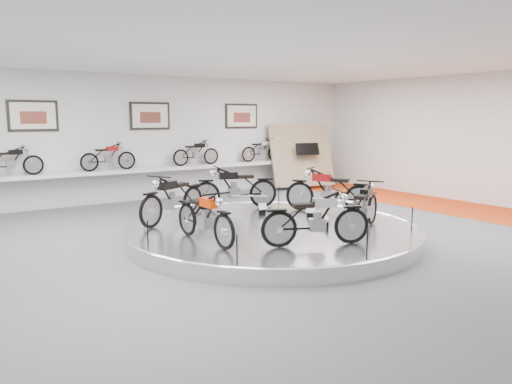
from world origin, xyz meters
TOP-DOWN VIEW (x-y plane):
  - floor at (0.00, 0.00)m, footprint 16.00×16.00m
  - ceiling at (0.00, 0.00)m, footprint 16.00×16.00m
  - wall_back at (0.00, 7.00)m, footprint 16.00×0.00m
  - wall_right at (8.00, 0.00)m, footprint 0.00×14.00m
  - orange_carpet_strip at (6.80, 0.00)m, footprint 2.40×12.60m
  - dado_band at (0.00, 6.98)m, footprint 15.68×0.04m
  - display_platform at (0.00, 0.30)m, footprint 6.40×6.40m
  - platform_rim at (0.00, 0.30)m, footprint 6.40×6.40m
  - shelf at (0.00, 6.70)m, footprint 11.00×0.55m
  - poster_left at (-3.50, 6.96)m, footprint 1.35×0.06m
  - poster_center at (0.00, 6.96)m, footprint 1.35×0.06m
  - poster_right at (3.50, 6.96)m, footprint 1.35×0.06m
  - display_panel at (5.60, 6.10)m, footprint 2.56×1.52m
  - shelf_bike_a at (-4.20, 6.70)m, footprint 1.22×0.43m
  - shelf_bike_b at (-1.50, 6.70)m, footprint 1.22×0.43m
  - shelf_bike_c at (1.50, 6.70)m, footprint 1.22×0.43m
  - shelf_bike_d at (4.20, 6.70)m, footprint 1.22×0.43m
  - bike_a at (2.06, 0.74)m, footprint 1.59×1.98m
  - bike_b at (0.41, 2.50)m, footprint 2.03×1.24m
  - bike_c at (-1.62, 1.91)m, footprint 1.98×1.44m
  - bike_d at (-1.92, -0.14)m, footprint 0.66×1.73m
  - bike_e at (-0.35, -1.53)m, footprint 1.87×1.25m
  - bike_f at (1.31, -1.15)m, footprint 1.81×1.36m

SIDE VIEW (x-z plane):
  - floor at x=0.00m, z-range 0.00..0.00m
  - orange_carpet_strip at x=6.80m, z-range 0.00..0.01m
  - display_platform at x=0.00m, z-range 0.00..0.30m
  - platform_rim at x=0.00m, z-range 0.22..0.32m
  - dado_band at x=0.00m, z-range 0.00..1.10m
  - bike_d at x=-1.92m, z-range 0.30..1.31m
  - bike_f at x=1.31m, z-range 0.30..1.32m
  - bike_e at x=-0.35m, z-range 0.30..1.34m
  - bike_c at x=-1.62m, z-range 0.30..1.41m
  - bike_a at x=2.06m, z-range 0.30..1.42m
  - bike_b at x=0.41m, z-range 0.30..1.43m
  - shelf at x=0.00m, z-range 0.95..1.05m
  - display_panel at x=5.60m, z-range 0.10..2.40m
  - shelf_bike_a at x=-4.20m, z-range 1.05..1.78m
  - shelf_bike_b at x=-1.50m, z-range 1.05..1.78m
  - shelf_bike_c at x=1.50m, z-range 1.05..1.78m
  - shelf_bike_d at x=4.20m, z-range 1.05..1.78m
  - wall_back at x=0.00m, z-range -6.00..10.00m
  - wall_right at x=8.00m, z-range -5.00..9.00m
  - poster_left at x=-3.50m, z-range 2.26..3.14m
  - poster_center at x=0.00m, z-range 2.26..3.14m
  - poster_right at x=3.50m, z-range 2.26..3.14m
  - ceiling at x=0.00m, z-range 4.00..4.00m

